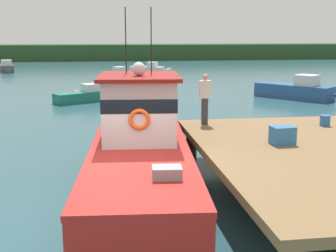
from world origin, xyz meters
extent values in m
plane|color=#2D5660|center=(0.00, 0.00, 0.00)|extent=(200.00, 200.00, 0.00)
cylinder|color=#4C3D2D|center=(2.20, 4.10, 0.50)|extent=(0.36, 0.36, 1.00)
cylinder|color=#4C3D2D|center=(7.40, 4.10, 0.50)|extent=(0.36, 0.36, 1.00)
cube|color=olive|center=(4.80, 0.00, 1.10)|extent=(6.00, 9.00, 0.20)
cube|color=red|center=(0.20, 0.65, 0.55)|extent=(3.12, 8.17, 1.10)
cone|color=red|center=(0.59, 5.54, 0.55)|extent=(1.24, 1.88, 1.10)
cube|color=black|center=(0.20, 0.65, 1.00)|extent=(3.13, 8.01, 0.12)
cube|color=red|center=(0.20, 0.65, 1.16)|extent=(3.16, 8.18, 0.12)
cube|color=silver|center=(0.29, 1.85, 2.00)|extent=(2.07, 2.34, 1.80)
cube|color=black|center=(0.29, 1.85, 2.31)|extent=(2.09, 2.36, 0.36)
cube|color=maroon|center=(0.29, 1.85, 2.95)|extent=(2.33, 2.66, 0.10)
sphere|color=white|center=(0.27, 1.55, 3.18)|extent=(0.36, 0.36, 0.36)
cylinder|color=black|center=(-0.01, 2.37, 3.90)|extent=(0.03, 0.03, 1.80)
cylinder|color=black|center=(0.68, 2.32, 3.90)|extent=(0.03, 0.03, 1.80)
cube|color=#939399|center=(0.57, -1.59, 1.28)|extent=(0.63, 0.49, 0.36)
torus|color=orange|center=(-0.42, -2.11, 1.16)|extent=(0.60, 0.60, 0.12)
torus|color=#EA5119|center=(0.20, 0.71, 2.00)|extent=(0.55, 0.14, 0.54)
cube|color=#3370B2|center=(4.02, 0.85, 1.44)|extent=(0.64, 0.50, 0.48)
cylinder|color=#2866B2|center=(6.30, 2.93, 1.37)|extent=(0.32, 0.32, 0.34)
cylinder|color=#383842|center=(2.55, 3.71, 1.63)|extent=(0.22, 0.22, 0.86)
cube|color=white|center=(2.55, 3.71, 2.34)|extent=(0.36, 0.22, 0.56)
sphere|color=tan|center=(2.55, 3.71, 2.73)|extent=(0.20, 0.20, 0.20)
cube|color=silver|center=(3.80, 36.81, 0.33)|extent=(3.72, 2.83, 0.66)
cone|color=silver|center=(5.76, 35.66, 0.33)|extent=(1.12, 1.03, 0.66)
cube|color=silver|center=(4.35, 36.49, 0.91)|extent=(1.25, 1.26, 0.49)
cube|color=#285184|center=(11.37, 16.76, 0.45)|extent=(4.30, 4.78, 0.89)
cube|color=silver|center=(11.91, 16.10, 1.22)|extent=(1.74, 1.74, 0.67)
cube|color=#4C4C51|center=(-11.31, 40.71, 0.37)|extent=(2.32, 4.27, 0.74)
cone|color=#4C4C51|center=(-10.65, 38.25, 0.37)|extent=(0.98, 1.18, 0.74)
cube|color=silver|center=(-11.13, 40.02, 1.02)|extent=(1.27, 1.26, 0.56)
cube|color=#285184|center=(1.02, 29.79, 0.33)|extent=(2.87, 3.66, 0.65)
cone|color=#285184|center=(-0.17, 31.70, 0.33)|extent=(1.03, 1.11, 0.65)
cube|color=silver|center=(0.69, 30.33, 0.90)|extent=(1.25, 1.25, 0.49)
cube|color=#196B5B|center=(-2.04, 17.01, 0.31)|extent=(3.43, 2.66, 0.61)
cone|color=#196B5B|center=(-0.24, 18.10, 0.31)|extent=(1.04, 0.96, 0.61)
cube|color=silver|center=(-1.53, 17.31, 0.84)|extent=(1.16, 1.17, 0.46)
sphere|color=#EA5B19|center=(1.49, 25.01, 0.24)|extent=(0.48, 0.48, 0.48)
sphere|color=red|center=(2.33, 12.09, 0.25)|extent=(0.50, 0.50, 0.50)
sphere|color=#EA5B19|center=(-2.49, 18.97, 0.26)|extent=(0.52, 0.52, 0.52)
cube|color=#284723|center=(0.00, 62.00, 1.20)|extent=(120.00, 8.00, 2.40)
camera|label=1|loc=(-0.61, -10.03, 4.09)|focal=47.22mm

